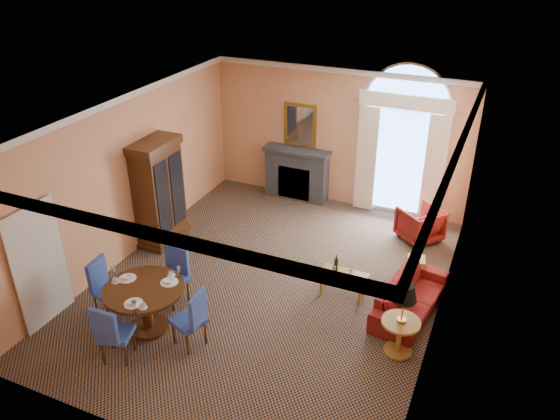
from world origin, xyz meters
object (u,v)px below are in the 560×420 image
at_px(dining_table, 145,299).
at_px(armchair, 420,224).
at_px(armoire, 159,194).
at_px(sofa, 411,297).
at_px(coffee_table, 343,276).
at_px(side_table, 403,311).

bearing_deg(dining_table, armchair, 53.25).
bearing_deg(armchair, armoire, -27.15).
bearing_deg(sofa, armchair, 16.62).
height_order(armoire, coffee_table, armoire).
xyz_separation_m(armoire, coffee_table, (4.06, -0.36, -0.66)).
xyz_separation_m(armchair, coffee_table, (-0.88, -2.53, 0.04)).
xyz_separation_m(dining_table, armchair, (3.50, 4.69, -0.23)).
distance_m(dining_table, armchair, 5.86).
bearing_deg(armoire, armchair, 23.70).
height_order(armchair, coffee_table, coffee_table).
relative_size(armoire, sofa, 1.15).
height_order(armoire, armchair, armoire).
xyz_separation_m(dining_table, coffee_table, (2.63, 2.17, -0.19)).
height_order(dining_table, armchair, dining_table).
height_order(sofa, side_table, side_table).
relative_size(armoire, coffee_table, 2.59).
bearing_deg(armoire, coffee_table, -5.03).
xyz_separation_m(sofa, side_table, (0.05, -1.11, 0.52)).
bearing_deg(dining_table, coffee_table, 39.53).
bearing_deg(coffee_table, side_table, -38.99).
xyz_separation_m(dining_table, side_table, (3.88, 1.10, 0.20)).
bearing_deg(sofa, coffee_table, 101.02).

